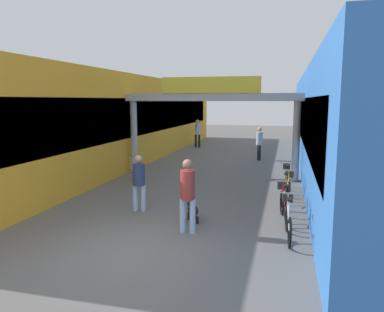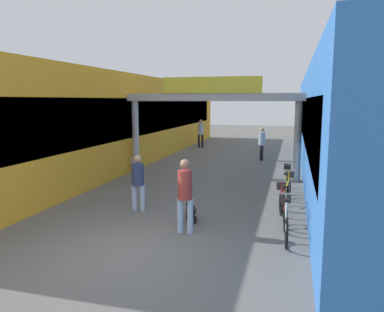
% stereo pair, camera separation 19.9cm
% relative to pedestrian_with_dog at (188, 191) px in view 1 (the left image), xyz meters
% --- Properties ---
extents(ground_plane, '(80.00, 80.00, 0.00)m').
position_rel_pedestrian_with_dog_xyz_m(ground_plane, '(-0.79, -1.31, -1.02)').
color(ground_plane, '#605E5B').
extents(storefront_left, '(3.00, 26.00, 4.26)m').
position_rel_pedestrian_with_dog_xyz_m(storefront_left, '(-5.88, 9.69, 1.12)').
color(storefront_left, gold).
rests_on(storefront_left, ground_plane).
extents(storefront_right, '(3.00, 26.00, 4.26)m').
position_rel_pedestrian_with_dog_xyz_m(storefront_right, '(4.31, 9.69, 1.12)').
color(storefront_right, blue).
rests_on(storefront_right, ground_plane).
extents(arcade_sign_gateway, '(7.40, 0.47, 4.02)m').
position_rel_pedestrian_with_dog_xyz_m(arcade_sign_gateway, '(-0.79, 6.59, 1.81)').
color(arcade_sign_gateway, '#B2B2B2').
rests_on(arcade_sign_gateway, ground_plane).
extents(pedestrian_with_dog, '(0.39, 0.35, 1.76)m').
position_rel_pedestrian_with_dog_xyz_m(pedestrian_with_dog, '(0.00, 0.00, 0.00)').
color(pedestrian_with_dog, '#A5BFE0').
rests_on(pedestrian_with_dog, ground_plane).
extents(pedestrian_companion, '(0.39, 0.36, 1.60)m').
position_rel_pedestrian_with_dog_xyz_m(pedestrian_companion, '(-1.78, 1.37, -0.11)').
color(pedestrian_companion, '#A5BFE0').
rests_on(pedestrian_companion, ground_plane).
extents(pedestrian_carrying_crate, '(0.42, 0.42, 1.72)m').
position_rel_pedestrian_with_dog_xyz_m(pedestrian_carrying_crate, '(0.83, 11.40, -0.03)').
color(pedestrian_carrying_crate, black).
rests_on(pedestrian_carrying_crate, ground_plane).
extents(pedestrian_elderly_walking, '(0.38, 0.35, 1.84)m').
position_rel_pedestrian_with_dog_xyz_m(pedestrian_elderly_walking, '(-3.54, 15.87, 0.05)').
color(pedestrian_elderly_walking, black).
rests_on(pedestrian_elderly_walking, ground_plane).
extents(dog_on_leash, '(0.49, 0.71, 0.50)m').
position_rel_pedestrian_with_dog_xyz_m(dog_on_leash, '(-0.10, 0.87, -0.70)').
color(dog_on_leash, black).
rests_on(dog_on_leash, ground_plane).
extents(bicycle_silver_nearest, '(0.46, 1.69, 0.98)m').
position_rel_pedestrian_with_dog_xyz_m(bicycle_silver_nearest, '(2.30, 0.27, -0.58)').
color(bicycle_silver_nearest, black).
rests_on(bicycle_silver_nearest, ground_plane).
extents(bicycle_red_second, '(0.46, 1.68, 0.98)m').
position_rel_pedestrian_with_dog_xyz_m(bicycle_red_second, '(2.19, 1.60, -0.58)').
color(bicycle_red_second, black).
rests_on(bicycle_red_second, ground_plane).
extents(bicycle_orange_third, '(0.46, 1.68, 0.98)m').
position_rel_pedestrian_with_dog_xyz_m(bicycle_orange_third, '(2.26, 3.29, -0.58)').
color(bicycle_orange_third, black).
rests_on(bicycle_orange_third, ground_plane).
extents(bicycle_black_farthest, '(0.46, 1.69, 0.98)m').
position_rel_pedestrian_with_dog_xyz_m(bicycle_black_farthest, '(2.26, 4.64, -0.58)').
color(bicycle_black_farthest, black).
rests_on(bicycle_black_farthest, ground_plane).
extents(bollard_post_metal, '(0.10, 0.10, 1.09)m').
position_rel_pedestrian_with_dog_xyz_m(bollard_post_metal, '(-0.49, 1.69, -0.46)').
color(bollard_post_metal, gray).
rests_on(bollard_post_metal, ground_plane).
extents(cafe_chair_aluminium_nearer, '(0.57, 0.57, 0.89)m').
position_rel_pedestrian_with_dog_xyz_m(cafe_chair_aluminium_nearer, '(-3.53, 5.14, -0.48)').
color(cafe_chair_aluminium_nearer, gray).
rests_on(cafe_chair_aluminium_nearer, ground_plane).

